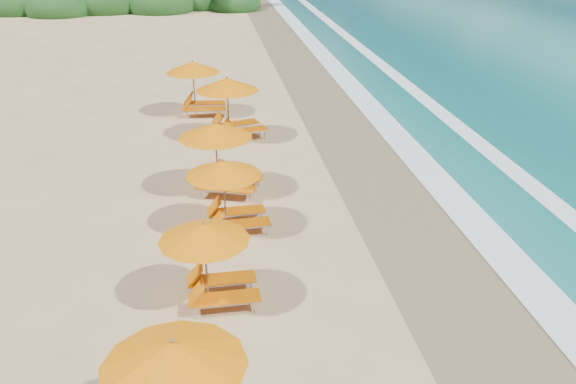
# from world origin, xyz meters

# --- Properties ---
(ground) EXTENTS (160.00, 160.00, 0.00)m
(ground) POSITION_xyz_m (0.00, 0.00, 0.00)
(ground) COLOR tan
(ground) RESTS_ON ground
(wet_sand) EXTENTS (4.00, 160.00, 0.01)m
(wet_sand) POSITION_xyz_m (4.00, 0.00, 0.01)
(wet_sand) COLOR olive
(wet_sand) RESTS_ON ground
(surf_foam) EXTENTS (4.00, 160.00, 0.01)m
(surf_foam) POSITION_xyz_m (6.70, 0.00, 0.03)
(surf_foam) COLOR white
(surf_foam) RESTS_ON ground
(station_2) EXTENTS (2.31, 2.14, 2.11)m
(station_2) POSITION_xyz_m (-2.17, -3.26, 1.18)
(station_2) COLOR olive
(station_2) RESTS_ON ground
(station_3) EXTENTS (2.47, 2.31, 2.17)m
(station_3) POSITION_xyz_m (-1.59, 0.32, 1.22)
(station_3) COLOR olive
(station_3) RESTS_ON ground
(station_4) EXTENTS (3.07, 3.00, 2.40)m
(station_4) POSITION_xyz_m (-1.73, 2.90, 1.35)
(station_4) COLOR olive
(station_4) RESTS_ON ground
(station_5) EXTENTS (3.21, 3.13, 2.55)m
(station_5) POSITION_xyz_m (-1.11, 8.21, 1.43)
(station_5) COLOR olive
(station_5) RESTS_ON ground
(station_6) EXTENTS (2.72, 2.52, 2.47)m
(station_6) POSITION_xyz_m (-2.47, 11.62, 1.38)
(station_6) COLOR olive
(station_6) RESTS_ON ground
(treeline) EXTENTS (25.80, 8.80, 9.74)m
(treeline) POSITION_xyz_m (-9.94, 45.51, 1.00)
(treeline) COLOR #163D14
(treeline) RESTS_ON ground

